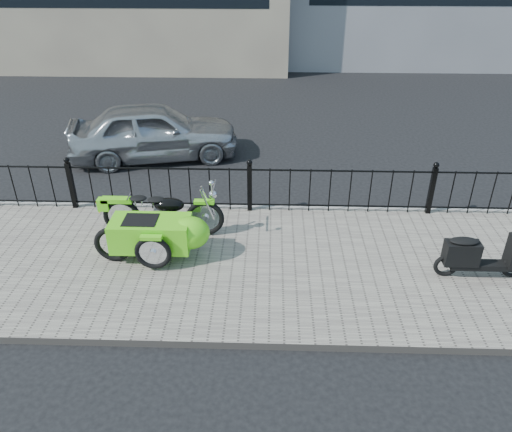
{
  "coord_description": "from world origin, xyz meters",
  "views": [
    {
      "loc": [
        0.41,
        -7.36,
        4.93
      ],
      "look_at": [
        0.17,
        -0.1,
        0.78
      ],
      "focal_mm": 35.0,
      "sensor_mm": 36.0,
      "label": 1
    }
  ],
  "objects_px": {
    "motorcycle_sidecar": "(163,229)",
    "scooter": "(476,256)",
    "spare_tire": "(114,244)",
    "sedan_car": "(154,131)"
  },
  "relations": [
    {
      "from": "sedan_car",
      "to": "motorcycle_sidecar",
      "type": "bearing_deg",
      "value": -178.55
    },
    {
      "from": "motorcycle_sidecar",
      "to": "spare_tire",
      "type": "height_order",
      "value": "motorcycle_sidecar"
    },
    {
      "from": "motorcycle_sidecar",
      "to": "spare_tire",
      "type": "distance_m",
      "value": 0.85
    },
    {
      "from": "scooter",
      "to": "spare_tire",
      "type": "xyz_separation_m",
      "value": [
        -5.82,
        0.24,
        -0.06
      ]
    },
    {
      "from": "scooter",
      "to": "spare_tire",
      "type": "height_order",
      "value": "scooter"
    },
    {
      "from": "scooter",
      "to": "spare_tire",
      "type": "relative_size",
      "value": 2.26
    },
    {
      "from": "motorcycle_sidecar",
      "to": "scooter",
      "type": "relative_size",
      "value": 1.56
    },
    {
      "from": "sedan_car",
      "to": "scooter",
      "type": "bearing_deg",
      "value": -141.2
    },
    {
      "from": "motorcycle_sidecar",
      "to": "sedan_car",
      "type": "distance_m",
      "value": 4.55
    },
    {
      "from": "spare_tire",
      "to": "sedan_car",
      "type": "distance_m",
      "value": 4.7
    }
  ]
}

